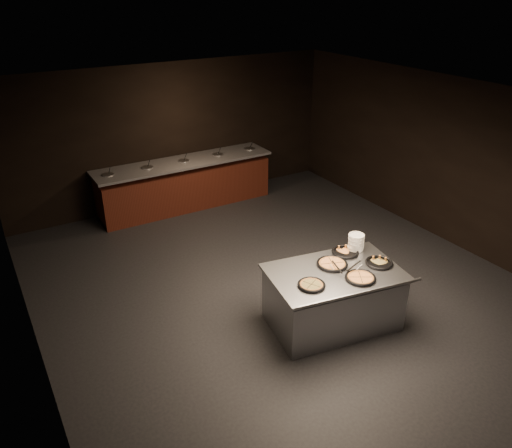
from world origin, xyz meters
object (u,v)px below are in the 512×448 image
object	(u,v)px
serving_counter	(333,299)
pan_veggie_whole	(311,285)
pan_cheese_whole	(332,264)
plate_stack	(356,242)

from	to	relation	value
serving_counter	pan_veggie_whole	distance (m)	0.68
pan_cheese_whole	serving_counter	bearing A→B (deg)	-115.27
plate_stack	serving_counter	bearing A→B (deg)	-153.10
pan_cheese_whole	pan_veggie_whole	bearing A→B (deg)	-153.66
pan_veggie_whole	serving_counter	bearing A→B (deg)	14.25
serving_counter	plate_stack	xyz separation A→B (m)	(0.63, 0.32, 0.56)
serving_counter	pan_cheese_whole	bearing A→B (deg)	74.44
plate_stack	pan_cheese_whole	world-z (taller)	plate_stack
serving_counter	plate_stack	distance (m)	0.90
plate_stack	pan_veggie_whole	xyz separation A→B (m)	(-1.11, -0.44, -0.10)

